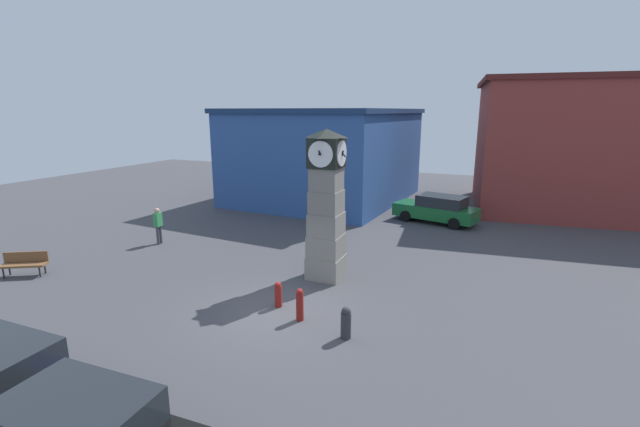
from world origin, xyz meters
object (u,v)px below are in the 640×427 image
at_px(bench, 24,262).
at_px(pedestrian_near_bench, 158,223).
at_px(bollard_near_tower, 346,322).
at_px(bollard_mid_row, 300,304).
at_px(clock_tower, 326,209).
at_px(car_far_lot, 437,209).
at_px(bollard_far_row, 278,294).

height_order(bench, pedestrian_near_bench, pedestrian_near_bench).
height_order(bollard_near_tower, bollard_mid_row, bollard_mid_row).
bearing_deg(bollard_mid_row, bollard_near_tower, -15.80).
xyz_separation_m(clock_tower, pedestrian_near_bench, (-8.92, 0.86, -1.68)).
distance_m(car_far_lot, pedestrian_near_bench, 14.84).
relative_size(bench, pedestrian_near_bench, 0.95).
height_order(bollard_mid_row, bollard_far_row, bollard_mid_row).
xyz_separation_m(bollard_far_row, pedestrian_near_bench, (-8.43, 3.81, 0.57)).
relative_size(bollard_mid_row, bench, 0.62).
bearing_deg(bench, bollard_far_row, 7.35).
bearing_deg(pedestrian_near_bench, car_far_lot, 38.02).
bearing_deg(clock_tower, bench, -158.37).
relative_size(bollard_near_tower, car_far_lot, 0.19).
bearing_deg(bollard_near_tower, pedestrian_near_bench, 156.43).
height_order(clock_tower, pedestrian_near_bench, clock_tower).
bearing_deg(bench, bollard_mid_row, 3.85).
bearing_deg(bollard_far_row, bench, -172.65).
distance_m(bollard_near_tower, pedestrian_near_bench, 12.11).
xyz_separation_m(bollard_near_tower, bollard_far_row, (-2.67, 1.03, -0.04)).
relative_size(bollard_mid_row, pedestrian_near_bench, 0.58).
bearing_deg(clock_tower, pedestrian_near_bench, 174.48).
bearing_deg(bollard_mid_row, car_far_lot, 80.65).
bearing_deg(bollard_far_row, pedestrian_near_bench, 155.65).
bearing_deg(bollard_near_tower, bollard_far_row, 158.95).
relative_size(car_far_lot, bench, 2.94).
distance_m(clock_tower, bollard_far_row, 3.74).
height_order(bollard_far_row, car_far_lot, car_far_lot).
bearing_deg(pedestrian_near_bench, bollard_far_row, -24.35).
bearing_deg(car_far_lot, bench, -133.51).
bearing_deg(bollard_far_row, bollard_mid_row, -28.62).
xyz_separation_m(clock_tower, bollard_near_tower, (2.18, -3.98, -2.21)).
bearing_deg(bench, pedestrian_near_bench, 70.02).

